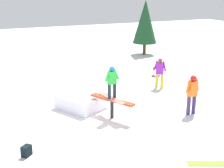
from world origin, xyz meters
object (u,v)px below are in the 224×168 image
Objects in this scene: bystander_purple at (160,71)px; bystander_orange at (192,93)px; folding_chair at (157,69)px; pine_tree_near at (145,22)px; loose_snowboard_white at (78,83)px; main_rider_on_rail at (112,83)px; loose_snowboard_lime at (213,164)px; backpack_on_snow at (26,151)px; rail_feature at (112,102)px.

bystander_orange is (3.48, -0.64, 0.05)m from bystander_purple.
pine_tree_near is (-5.53, 2.21, 2.07)m from folding_chair.
pine_tree_near is (-5.14, 6.95, 2.47)m from loose_snowboard_white.
loose_snowboard_lime is (4.28, 1.37, -1.42)m from main_rider_on_rail.
bystander_orange is at bearing 91.36° from loose_snowboard_white.
main_rider_on_rail is 6.77m from folding_chair.
bystander_orange is at bearing -93.61° from loose_snowboard_lime.
bystander_orange is at bearing 13.69° from folding_chair.
bystander_orange is 11.84m from pine_tree_near.
folding_chair is (-8.86, 3.51, 0.40)m from loose_snowboard_lime.
backpack_on_snow is (-2.65, -4.94, 0.16)m from loose_snowboard_lime.
pine_tree_near is at bearing -168.84° from loose_snowboard_white.
pine_tree_near is at bearing 116.84° from rail_feature.
rail_feature is 3.25m from bystander_orange.
bystander_orange is (0.93, 3.10, 0.26)m from rail_feature.
loose_snowboard_lime is (4.28, 1.37, -0.66)m from rail_feature.
bystander_purple is 0.95× the size of bystander_orange.
rail_feature is 1.24× the size of bystander_purple.
main_rider_on_rail is 5.16m from loose_snowboard_white.
folding_chair reaches higher than backpack_on_snow.
pine_tree_near reaches higher than rail_feature.
bystander_purple is 1.05× the size of loose_snowboard_lime.
bystander_orange is 4.84× the size of backpack_on_snow.
bystander_purple reaches higher than folding_chair.
pine_tree_near is (-14.39, 5.72, 2.47)m from loose_snowboard_lime.
pine_tree_near reaches higher than backpack_on_snow.
main_rider_on_rail is 1.05× the size of loose_snowboard_lime.
main_rider_on_rail is at bearing -48.56° from loose_snowboard_lime.
rail_feature is 0.47× the size of pine_tree_near.
rail_feature reaches higher than backpack_on_snow.
loose_snowboard_lime is at bearing -64.79° from bystander_purple.
backpack_on_snow is at bearing -4.44° from loose_snowboard_lime.
bystander_orange reaches higher than loose_snowboard_white.
loose_snowboard_lime is 9.54m from folding_chair.
bystander_orange is at bearing -56.08° from bystander_purple.
folding_chair is 10.49m from backpack_on_snow.
pine_tree_near is (-11.74, 10.66, 2.31)m from backpack_on_snow.
loose_snowboard_white is 0.34× the size of pine_tree_near.
pine_tree_near is at bearing -87.92° from loose_snowboard_lime.
pine_tree_near reaches higher than main_rider_on_rail.
pine_tree_near reaches higher than folding_chair.
folding_chair is (0.38, 4.74, 0.40)m from loose_snowboard_white.
backpack_on_snow reaches higher than loose_snowboard_white.
folding_chair is at bearing -87.87° from loose_snowboard_lime.
main_rider_on_rail reaches higher than bystander_orange.
rail_feature is at bearing 0.00° from main_rider_on_rail.
loose_snowboard_white is at bearing -169.40° from bystander_purple.
main_rider_on_rail is 4.55× the size of backpack_on_snow.
bystander_orange reaches higher than folding_chair.
bystander_orange is (0.93, 3.10, -0.51)m from main_rider_on_rail.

